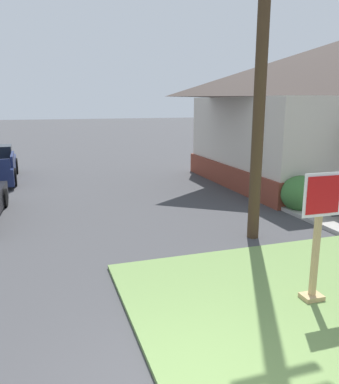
% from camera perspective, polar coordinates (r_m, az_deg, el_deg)
% --- Properties ---
extents(grass_corner_patch, '(5.98, 5.31, 0.08)m').
position_cam_1_polar(grass_corner_patch, '(7.31, 19.60, -15.37)').
color(grass_corner_patch, '#668447').
rests_on(grass_corner_patch, ground).
extents(stop_sign, '(0.73, 0.29, 2.25)m').
position_cam_1_polar(stop_sign, '(7.02, 20.84, -6.51)').
color(stop_sign, tan).
rests_on(stop_sign, grass_corner_patch).
extents(manhole_cover, '(0.70, 0.70, 0.02)m').
position_cam_1_polar(manhole_cover, '(7.95, -1.34, -12.44)').
color(manhole_cover, black).
rests_on(manhole_cover, ground).
extents(utility_pole, '(1.47, 0.29, 10.42)m').
position_cam_1_polar(utility_pole, '(10.03, 13.65, 24.00)').
color(utility_pole, '#42301E').
rests_on(utility_pole, ground).
extents(corner_house, '(11.20, 9.35, 6.01)m').
position_cam_1_polar(corner_house, '(18.92, 23.30, 10.98)').
color(corner_house, brown).
rests_on(corner_house, ground).
extents(shrub_by_curb, '(1.30, 1.30, 1.16)m').
position_cam_1_polar(shrub_by_curb, '(13.08, 18.74, -0.24)').
color(shrub_by_curb, '#3A6E33').
rests_on(shrub_by_curb, ground).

